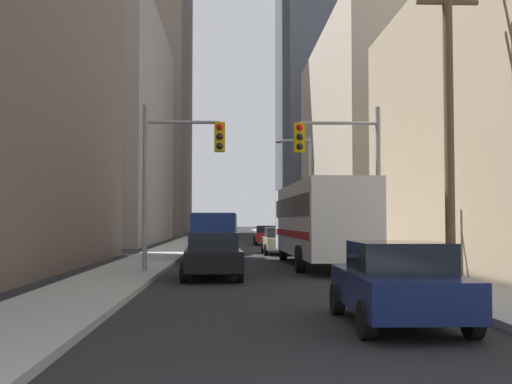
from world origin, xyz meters
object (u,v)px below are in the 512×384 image
object	(u,v)px
traffic_signal_near_right	(342,162)
sedan_navy	(398,283)
sedan_beige	(280,241)
sedan_grey	(220,240)
city_bus	(319,220)
sedan_red	(266,235)
traffic_signal_near_left	(179,161)
sedan_black	(213,255)
cargo_van_blue	(215,233)

from	to	relation	value
traffic_signal_near_right	sedan_navy	bearing A→B (deg)	-95.19
sedan_navy	sedan_beige	distance (m)	24.16
sedan_beige	sedan_grey	size ratio (longest dim) A/B	1.00
city_bus	sedan_navy	size ratio (longest dim) A/B	2.73
sedan_red	city_bus	bearing A→B (deg)	-87.98
sedan_beige	sedan_grey	bearing A→B (deg)	168.98
traffic_signal_near_left	traffic_signal_near_right	bearing A→B (deg)	0.00
sedan_navy	sedan_black	xyz separation A→B (m)	(-3.58, 9.42, 0.00)
city_bus	sedan_grey	distance (m)	10.84
cargo_van_blue	sedan_red	world-z (taller)	cargo_van_blue
city_bus	traffic_signal_near_left	bearing A→B (deg)	-144.14
sedan_navy	sedan_red	xyz separation A→B (m)	(-0.10, 38.24, 0.00)
sedan_navy	traffic_signal_near_right	size ratio (longest dim) A/B	0.71
cargo_van_blue	sedan_navy	bearing A→B (deg)	-79.18
city_bus	cargo_van_blue	size ratio (longest dim) A/B	2.19
traffic_signal_near_right	cargo_van_blue	bearing A→B (deg)	118.90
sedan_black	traffic_signal_near_left	size ratio (longest dim) A/B	0.71
sedan_navy	traffic_signal_near_right	bearing A→B (deg)	84.81
sedan_grey	sedan_red	size ratio (longest dim) A/B	1.01
city_bus	traffic_signal_near_right	bearing A→B (deg)	-86.22
sedan_black	sedan_red	bearing A→B (deg)	83.11
city_bus	sedan_grey	xyz separation A→B (m)	(-4.27, 9.89, -1.16)
sedan_red	cargo_van_blue	bearing A→B (deg)	-100.90
cargo_van_blue	traffic_signal_near_right	world-z (taller)	traffic_signal_near_right
sedan_navy	sedan_beige	size ratio (longest dim) A/B	0.99
traffic_signal_near_left	sedan_grey	bearing A→B (deg)	84.79
traffic_signal_near_left	sedan_black	bearing A→B (deg)	-50.47
sedan_beige	cargo_van_blue	bearing A→B (deg)	-126.90
city_bus	sedan_navy	bearing A→B (deg)	-92.79
sedan_navy	sedan_beige	xyz separation A→B (m)	(-0.18, 24.16, 0.00)
cargo_van_blue	traffic_signal_near_right	bearing A→B (deg)	-61.10
traffic_signal_near_left	city_bus	bearing A→B (deg)	35.86
sedan_navy	sedan_beige	world-z (taller)	same
sedan_black	sedan_red	world-z (taller)	same
sedan_black	sedan_grey	bearing A→B (deg)	89.88
sedan_black	cargo_van_blue	bearing A→B (deg)	90.79
sedan_red	traffic_signal_near_left	bearing A→B (deg)	-99.79
sedan_black	traffic_signal_near_right	size ratio (longest dim) A/B	0.71
sedan_red	traffic_signal_near_left	distance (m)	27.92
sedan_beige	sedan_grey	xyz separation A→B (m)	(-3.37, 0.66, 0.00)
sedan_black	sedan_red	distance (m)	29.03
sedan_beige	traffic_signal_near_left	size ratio (longest dim) A/B	0.71
sedan_grey	cargo_van_blue	bearing A→B (deg)	-91.82
sedan_navy	sedan_beige	bearing A→B (deg)	90.42
sedan_red	traffic_signal_near_left	xyz separation A→B (m)	(-4.72, -27.33, 3.23)
sedan_grey	traffic_signal_near_right	bearing A→B (deg)	-71.92
sedan_red	traffic_signal_near_right	bearing A→B (deg)	-87.72
sedan_navy	traffic_signal_near_right	distance (m)	11.43
city_bus	sedan_beige	distance (m)	9.35
sedan_beige	sedan_red	world-z (taller)	same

